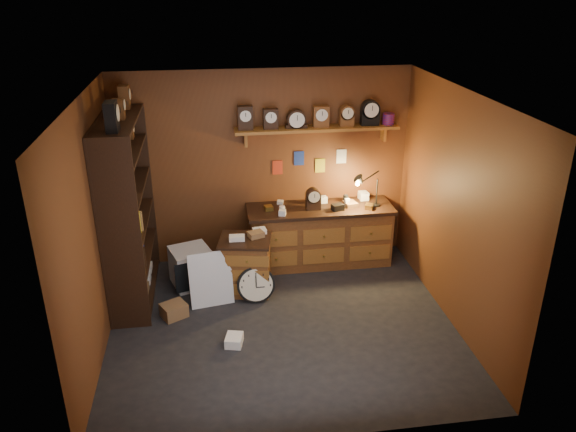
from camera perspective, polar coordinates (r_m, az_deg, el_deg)
The scene contains 11 objects.
floor at distance 6.77m, azimuth -0.59°, elevation -10.94°, with size 4.00×4.00×0.00m, color black.
room_shell at distance 6.07m, azimuth -0.38°, elevation 3.19°, with size 4.02×3.62×2.71m.
shelving_unit at distance 7.08m, azimuth -16.27°, elevation 1.19°, with size 0.47×1.60×2.58m.
workbench at distance 7.91m, azimuth 3.24°, elevation -1.64°, with size 2.02×0.66×1.36m.
low_cabinet at distance 7.25m, azimuth -4.31°, elevation -4.76°, with size 0.73×0.65×0.83m.
big_round_clock at distance 7.10m, azimuth -3.28°, elevation -6.96°, with size 0.48×0.16×0.48m.
white_panel at distance 7.22m, azimuth -7.68°, elevation -8.78°, with size 0.54×0.02×0.72m, color silver.
mini_fridge at distance 7.55m, azimuth -9.80°, elevation -5.11°, with size 0.62×0.64×0.51m.
floor_box_a at distance 7.00m, azimuth -11.51°, elevation -9.37°, with size 0.28×0.24×0.17m, color olive.
floor_box_b at distance 6.45m, azimuth -5.49°, elevation -12.45°, with size 0.18×0.22×0.11m, color white.
floor_box_c at distance 7.64m, azimuth -8.16°, elevation -6.02°, with size 0.25×0.21×0.19m, color olive.
Camera 1 is at (-0.74, -5.53, 3.83)m, focal length 35.00 mm.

